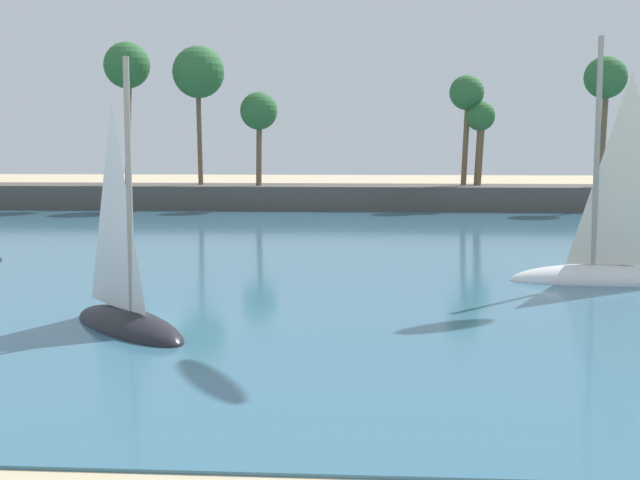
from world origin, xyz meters
TOP-DOWN VIEW (x-y plane):
  - sea at (0.00, 51.67)m, footprint 220.00×90.77m
  - palm_headland at (-3.35, 56.95)m, footprint 107.79×6.00m
  - sailboat_mid_bay at (10.23, 23.70)m, footprint 6.27×2.13m
  - sailboat_toward_headland at (-4.13, 15.46)m, footprint 4.58×4.77m

SIDE VIEW (x-z plane):
  - sea at x=0.00m, z-range 0.00..0.06m
  - sailboat_toward_headland at x=-4.13m, z-range -2.96..4.42m
  - sailboat_mid_bay at x=10.23m, z-range -3.62..5.36m
  - palm_headland at x=-3.35m, z-range -3.44..9.19m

